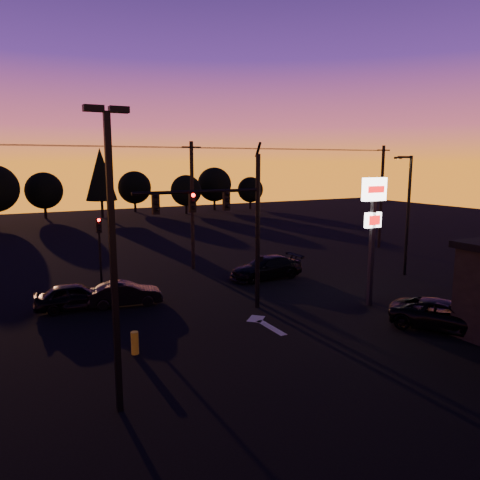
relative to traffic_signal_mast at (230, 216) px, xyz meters
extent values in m
plane|color=black|center=(0.10, -3.99, -4.94)|extent=(120.00, 120.00, 0.00)
cube|color=beige|center=(0.60, -2.99, -4.93)|extent=(0.35, 2.20, 0.01)
cube|color=beige|center=(0.60, -1.59, -4.93)|extent=(1.20, 1.20, 0.01)
cylinder|color=black|center=(1.60, 0.01, -0.94)|extent=(0.24, 0.24, 8.00)
cylinder|color=black|center=(1.60, 0.01, 3.26)|extent=(0.14, 0.52, 0.76)
cylinder|color=black|center=(-1.65, 0.01, 1.26)|extent=(6.50, 0.16, 0.16)
cube|color=black|center=(-0.20, 0.01, 0.76)|extent=(0.32, 0.22, 0.95)
sphere|color=black|center=(-0.20, -0.12, 1.11)|extent=(0.18, 0.18, 0.18)
sphere|color=black|center=(-0.20, -0.12, 0.81)|extent=(0.18, 0.18, 0.18)
sphere|color=black|center=(-0.20, -0.12, 0.51)|extent=(0.18, 0.18, 0.18)
cube|color=black|center=(-2.00, 0.01, 0.76)|extent=(0.32, 0.22, 0.95)
sphere|color=#FF0705|center=(-2.00, -0.12, 1.11)|extent=(0.18, 0.18, 0.18)
sphere|color=black|center=(-2.00, -0.12, 0.81)|extent=(0.18, 0.18, 0.18)
sphere|color=black|center=(-2.00, -0.12, 0.51)|extent=(0.18, 0.18, 0.18)
cube|color=black|center=(-3.80, 0.01, 0.76)|extent=(0.32, 0.22, 0.95)
sphere|color=black|center=(-3.80, -0.12, 1.11)|extent=(0.18, 0.18, 0.18)
sphere|color=black|center=(-3.80, -0.12, 0.81)|extent=(0.18, 0.18, 0.18)
sphere|color=black|center=(-3.80, -0.12, 0.51)|extent=(0.18, 0.18, 0.18)
cube|color=black|center=(1.78, 0.01, -2.34)|extent=(0.22, 0.18, 0.28)
cylinder|color=black|center=(-4.90, 7.51, -3.14)|extent=(0.14, 0.14, 3.60)
cube|color=black|center=(-4.90, 7.51, -1.04)|extent=(0.30, 0.20, 0.90)
sphere|color=#FF0705|center=(-4.90, 7.39, -0.72)|extent=(0.18, 0.18, 0.18)
sphere|color=black|center=(-4.90, 7.39, -1.00)|extent=(0.18, 0.18, 0.18)
sphere|color=black|center=(-4.90, 7.39, -1.28)|extent=(0.18, 0.18, 0.18)
cube|color=black|center=(-7.40, -6.99, -0.44)|extent=(0.18, 0.18, 9.00)
cube|color=black|center=(-7.75, -6.99, 4.11)|extent=(0.55, 0.30, 0.18)
cube|color=black|center=(-7.05, -6.99, 4.11)|extent=(0.55, 0.30, 0.18)
cube|color=black|center=(7.10, -2.49, -1.74)|extent=(0.22, 0.22, 6.40)
cube|color=white|center=(7.10, -2.49, 1.26)|extent=(1.50, 0.25, 1.20)
cube|color=red|center=(7.10, -2.63, 1.26)|extent=(1.10, 0.02, 0.35)
cube|color=white|center=(7.10, -2.49, -0.34)|extent=(1.00, 0.22, 0.80)
cube|color=red|center=(7.10, -2.62, -0.34)|extent=(0.75, 0.02, 0.50)
cylinder|color=black|center=(14.10, 1.51, -0.94)|extent=(0.20, 0.20, 8.00)
cylinder|color=black|center=(13.50, 1.51, 2.96)|extent=(1.20, 0.14, 0.14)
cube|color=black|center=(12.90, 1.51, 2.91)|extent=(0.50, 0.22, 0.14)
plane|color=#FFB759|center=(12.90, 1.51, 2.83)|extent=(0.35, 0.35, 0.00)
cylinder|color=black|center=(2.10, 10.01, -0.44)|extent=(0.26, 0.26, 9.00)
cube|color=black|center=(2.10, 10.01, 3.66)|extent=(1.40, 0.10, 0.10)
cylinder|color=black|center=(20.10, 10.01, -0.44)|extent=(0.26, 0.26, 9.00)
cube|color=black|center=(20.10, 10.01, 3.66)|extent=(1.40, 0.10, 0.10)
cylinder|color=black|center=(-6.90, 9.41, 3.61)|extent=(18.00, 0.02, 0.02)
cylinder|color=black|center=(-6.90, 10.01, 3.66)|extent=(18.00, 0.02, 0.02)
cylinder|color=black|center=(-6.90, 10.61, 3.61)|extent=(18.00, 0.02, 0.02)
cylinder|color=black|center=(11.10, 9.41, 3.61)|extent=(18.00, 0.02, 0.02)
cylinder|color=black|center=(11.10, 10.01, 3.66)|extent=(18.00, 0.02, 0.02)
cylinder|color=black|center=(11.10, 10.61, 3.61)|extent=(18.00, 0.02, 0.02)
cube|color=black|center=(9.10, -7.47, -3.54)|extent=(2.20, 0.05, 1.60)
cylinder|color=gold|center=(-5.79, -2.96, -4.48)|extent=(0.31, 0.31, 0.92)
cylinder|color=black|center=(-3.90, 48.01, -4.19)|extent=(0.36, 0.36, 1.50)
sphere|color=black|center=(-3.90, 48.01, -1.19)|extent=(4.95, 4.95, 4.95)
cylinder|color=black|center=(3.10, 45.01, -3.75)|extent=(0.36, 0.36, 2.38)
cone|color=black|center=(3.10, 45.01, 1.00)|extent=(4.18, 4.18, 7.12)
cylinder|color=black|center=(9.10, 50.01, -4.19)|extent=(0.36, 0.36, 1.50)
sphere|color=black|center=(9.10, 50.01, -1.19)|extent=(4.95, 4.95, 4.95)
cylinder|color=black|center=(15.10, 44.01, -4.25)|extent=(0.36, 0.36, 1.38)
sphere|color=black|center=(15.10, 44.01, -1.50)|extent=(4.54, 4.54, 4.54)
cylinder|color=black|center=(21.10, 47.01, -4.12)|extent=(0.36, 0.36, 1.62)
sphere|color=black|center=(21.10, 47.01, -0.87)|extent=(5.36, 5.36, 5.36)
cylinder|color=black|center=(27.10, 46.01, -4.31)|extent=(0.36, 0.36, 1.25)
sphere|color=black|center=(27.10, 46.01, -1.81)|extent=(4.12, 4.12, 4.12)
imported|color=black|center=(-6.91, 4.16, -4.24)|extent=(4.26, 2.10, 1.40)
imported|color=black|center=(-4.48, 3.65, -4.30)|extent=(4.04, 1.94, 1.28)
imported|color=black|center=(5.25, 5.09, -4.21)|extent=(5.07, 2.21, 1.45)
imported|color=black|center=(7.49, -6.93, -4.26)|extent=(4.46, 5.29, 1.34)
camera|label=1|loc=(-10.45, -20.57, 2.66)|focal=35.00mm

